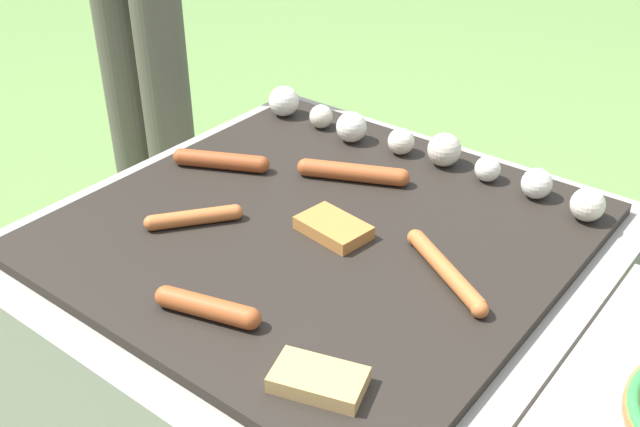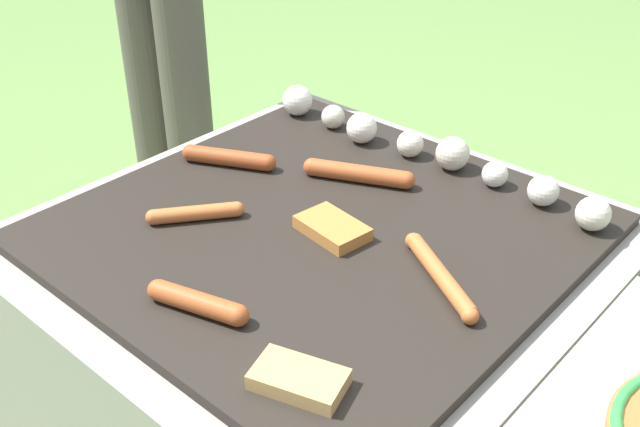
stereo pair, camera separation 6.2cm
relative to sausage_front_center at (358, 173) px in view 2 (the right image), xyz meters
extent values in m
cube|color=gray|center=(0.04, -0.14, -0.25)|extent=(0.80, 0.80, 0.44)
cube|color=black|center=(0.04, -0.14, -0.02)|extent=(0.71, 0.71, 0.02)
cylinder|color=#4C473D|center=(-0.76, 0.14, -0.08)|extent=(0.11, 0.11, 0.77)
cylinder|color=#4C473D|center=(-0.63, 0.14, -0.08)|extent=(0.11, 0.11, 0.77)
cylinder|color=#A34C23|center=(0.00, 0.00, 0.00)|extent=(0.16, 0.10, 0.03)
sphere|color=#A34C23|center=(-0.07, -0.03, 0.00)|extent=(0.03, 0.03, 0.03)
sphere|color=#A34C23|center=(0.07, 0.03, 0.00)|extent=(0.03, 0.03, 0.03)
cylinder|color=#B7602D|center=(0.26, -0.15, 0.00)|extent=(0.16, 0.11, 0.02)
sphere|color=#B7602D|center=(0.34, -0.19, 0.00)|extent=(0.02, 0.02, 0.02)
sphere|color=#B7602D|center=(0.18, -0.10, 0.00)|extent=(0.02, 0.02, 0.02)
cylinder|color=#B7602D|center=(-0.11, -0.26, 0.00)|extent=(0.10, 0.11, 0.02)
sphere|color=#B7602D|center=(-0.07, -0.21, 0.00)|extent=(0.02, 0.02, 0.02)
sphere|color=#B7602D|center=(-0.15, -0.31, 0.00)|extent=(0.02, 0.02, 0.02)
cylinder|color=#93421E|center=(-0.20, -0.10, 0.00)|extent=(0.14, 0.09, 0.03)
sphere|color=#93421E|center=(-0.14, -0.07, 0.00)|extent=(0.03, 0.03, 0.03)
sphere|color=#93421E|center=(-0.27, -0.14, 0.00)|extent=(0.03, 0.03, 0.03)
cylinder|color=#A34C23|center=(0.06, -0.40, 0.00)|extent=(0.12, 0.06, 0.03)
sphere|color=#A34C23|center=(0.12, -0.39, 0.00)|extent=(0.03, 0.03, 0.03)
sphere|color=#A34C23|center=(0.01, -0.42, 0.00)|extent=(0.03, 0.03, 0.03)
cube|color=tan|center=(0.25, -0.41, 0.00)|extent=(0.12, 0.09, 0.02)
cube|color=#B27033|center=(0.07, -0.15, 0.00)|extent=(0.11, 0.08, 0.02)
sphere|color=silver|center=(-0.26, 0.13, 0.01)|extent=(0.06, 0.06, 0.06)
sphere|color=beige|center=(-0.17, 0.13, 0.01)|extent=(0.05, 0.05, 0.05)
sphere|color=silver|center=(-0.09, 0.12, 0.01)|extent=(0.06, 0.06, 0.06)
sphere|color=beige|center=(0.01, 0.13, 0.01)|extent=(0.05, 0.05, 0.05)
sphere|color=beige|center=(0.09, 0.14, 0.01)|extent=(0.06, 0.06, 0.06)
sphere|color=silver|center=(0.18, 0.14, 0.01)|extent=(0.04, 0.04, 0.04)
sphere|color=silver|center=(0.26, 0.14, 0.01)|extent=(0.05, 0.05, 0.05)
sphere|color=beige|center=(0.35, 0.12, 0.01)|extent=(0.05, 0.05, 0.05)
camera|label=1|loc=(0.63, -0.90, 0.59)|focal=42.00mm
camera|label=2|loc=(0.68, -0.86, 0.59)|focal=42.00mm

